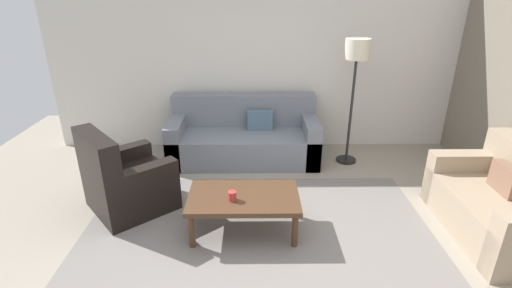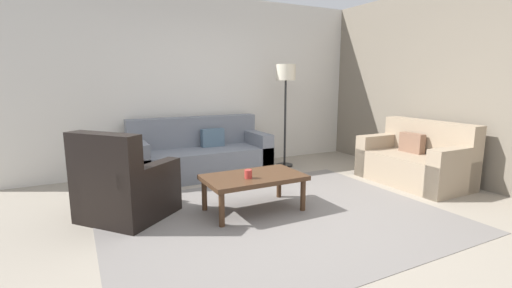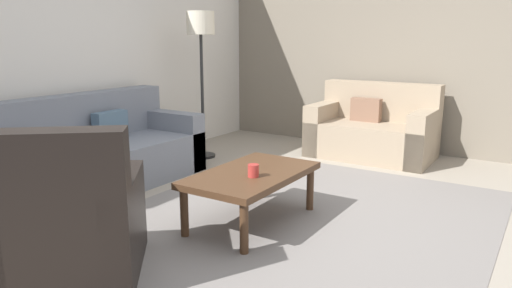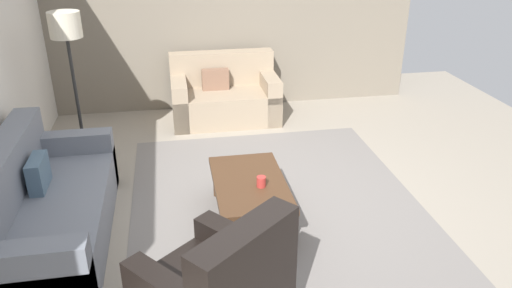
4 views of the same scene
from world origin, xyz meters
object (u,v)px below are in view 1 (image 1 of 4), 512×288
object	(u,v)px
armchair_leather	(124,184)
coffee_table	(244,200)
couch_main	(244,137)
couch_loveseat	(506,208)
cup	(232,196)
lamp_standing	(356,62)

from	to	relation	value
armchair_leather	coffee_table	xyz separation A→B (m)	(1.33, -0.42, 0.05)
couch_main	armchair_leather	distance (m)	1.90
couch_main	couch_loveseat	distance (m)	3.23
coffee_table	cup	size ratio (longest dim) A/B	11.63
armchair_leather	lamp_standing	world-z (taller)	lamp_standing
coffee_table	lamp_standing	bearing A→B (deg)	48.82
couch_main	cup	bearing A→B (deg)	-92.28
lamp_standing	coffee_table	bearing A→B (deg)	-131.18
couch_main	armchair_leather	bearing A→B (deg)	-133.11
couch_loveseat	armchair_leather	xyz separation A→B (m)	(-3.93, 0.49, 0.01)
couch_main	coffee_table	xyz separation A→B (m)	(0.03, -1.81, 0.06)
coffee_table	cup	bearing A→B (deg)	-141.68
armchair_leather	couch_main	bearing A→B (deg)	46.89
couch_main	couch_loveseat	bearing A→B (deg)	-35.54
armchair_leather	cup	bearing A→B (deg)	-22.42
couch_loveseat	armchair_leather	bearing A→B (deg)	172.84
lamp_standing	cup	bearing A→B (deg)	-131.80
couch_loveseat	cup	world-z (taller)	couch_loveseat
couch_main	lamp_standing	world-z (taller)	lamp_standing
armchair_leather	lamp_standing	xyz separation A→B (m)	(2.76, 1.22, 1.10)
couch_main	coffee_table	bearing A→B (deg)	-88.99
armchair_leather	lamp_standing	distance (m)	3.21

